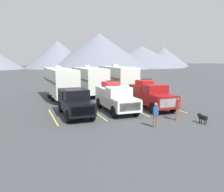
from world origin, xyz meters
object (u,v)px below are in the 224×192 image
camper_trailer_a (60,82)px  camper_trailer_c (118,79)px  camper_trailer_b (90,80)px  dog (202,117)px  pickup_truck_c (151,95)px  person_a (156,113)px  person_b (178,107)px  pickup_truck_a (75,102)px  pickup_truck_b (115,97)px

camper_trailer_a → camper_trailer_c: size_ratio=1.14×
camper_trailer_b → dog: (4.05, -14.88, -1.46)m
pickup_truck_c → camper_trailer_b: size_ratio=0.70×
person_a → dog: (3.60, -0.26, -0.50)m
person_b → dog: 1.80m
camper_trailer_b → camper_trailer_c: size_ratio=1.00×
pickup_truck_a → pickup_truck_b: 3.65m
pickup_truck_b → camper_trailer_c: 9.68m
pickup_truck_a → camper_trailer_b: bearing=67.7°
camper_trailer_c → camper_trailer_a: bearing=-172.5°
pickup_truck_a → camper_trailer_a: 8.33m
person_a → dog: 3.65m
camper_trailer_a → camper_trailer_b: camper_trailer_a is taller
pickup_truck_c → person_b: (-0.30, -4.48, -0.26)m
pickup_truck_b → person_a: 5.62m
pickup_truck_a → person_b: 7.95m
pickup_truck_b → pickup_truck_a: bearing=-173.9°
pickup_truck_c → pickup_truck_a: bearing=-177.2°
pickup_truck_b → pickup_truck_c: size_ratio=1.01×
pickup_truck_a → camper_trailer_c: 11.91m
pickup_truck_a → person_a: pickup_truck_a is taller
person_a → pickup_truck_c: bearing=63.3°
pickup_truck_a → pickup_truck_c: bearing=2.8°
pickup_truck_b → camper_trailer_c: size_ratio=0.71×
pickup_truck_c → camper_trailer_c: size_ratio=0.70×
pickup_truck_b → person_b: bearing=-55.2°
camper_trailer_b → dog: bearing=-74.8°
person_b → pickup_truck_a: bearing=148.6°
pickup_truck_a → dog: size_ratio=5.58×
pickup_truck_a → person_a: (4.31, -5.19, -0.18)m
camper_trailer_c → person_b: camper_trailer_c is taller
pickup_truck_a → camper_trailer_b: (3.86, 9.43, 0.78)m
pickup_truck_a → pickup_truck_c: size_ratio=0.94×
camper_trailer_b → camper_trailer_c: bearing=-2.9°
dog → person_a: bearing=175.9°
pickup_truck_b → camper_trailer_b: camper_trailer_b is taller
pickup_truck_b → dog: pickup_truck_b is taller
camper_trailer_a → person_b: 14.10m
pickup_truck_a → pickup_truck_c: 7.09m
pickup_truck_b → pickup_truck_c: (3.45, -0.04, 0.03)m
pickup_truck_a → camper_trailer_a: bearing=88.8°
camper_trailer_c → dog: (0.45, -14.70, -1.50)m
camper_trailer_a → person_b: size_ratio=5.44×
pickup_truck_b → camper_trailer_b: bearing=88.6°
camper_trailer_b → dog: camper_trailer_b is taller
pickup_truck_a → dog: bearing=-34.6°
pickup_truck_c → camper_trailer_a: camper_trailer_a is taller
pickup_truck_a → pickup_truck_b: pickup_truck_b is taller
camper_trailer_b → camper_trailer_c: camper_trailer_c is taller
pickup_truck_b → dog: size_ratio=6.01×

